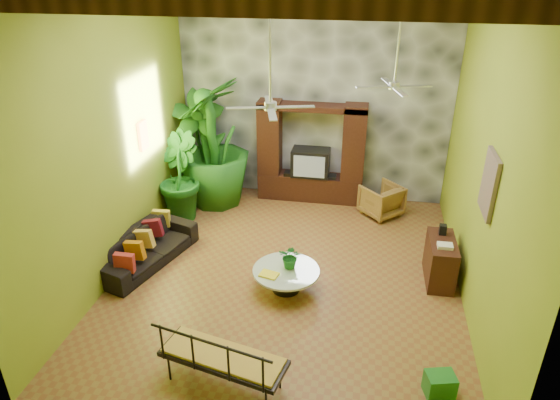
% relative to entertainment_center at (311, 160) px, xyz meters
% --- Properties ---
extents(ground, '(7.00, 7.00, 0.00)m').
position_rel_entertainment_center_xyz_m(ground, '(0.00, -3.14, -0.97)').
color(ground, brown).
rests_on(ground, ground).
extents(back_wall, '(6.00, 0.02, 5.00)m').
position_rel_entertainment_center_xyz_m(back_wall, '(0.00, 0.36, 1.53)').
color(back_wall, olive).
rests_on(back_wall, ground).
extents(left_wall, '(0.02, 7.00, 5.00)m').
position_rel_entertainment_center_xyz_m(left_wall, '(-3.00, -3.14, 1.53)').
color(left_wall, olive).
rests_on(left_wall, ground).
extents(right_wall, '(0.02, 7.00, 5.00)m').
position_rel_entertainment_center_xyz_m(right_wall, '(3.00, -3.14, 1.53)').
color(right_wall, olive).
rests_on(right_wall, ground).
extents(stone_accent_wall, '(5.98, 0.10, 4.98)m').
position_rel_entertainment_center_xyz_m(stone_accent_wall, '(0.00, 0.30, 1.53)').
color(stone_accent_wall, '#3E4046').
rests_on(stone_accent_wall, ground).
extents(entertainment_center, '(2.40, 0.55, 2.30)m').
position_rel_entertainment_center_xyz_m(entertainment_center, '(0.00, 0.00, 0.00)').
color(entertainment_center, black).
rests_on(entertainment_center, ground).
extents(ceiling_fan_front, '(1.28, 1.28, 1.86)m').
position_rel_entertainment_center_xyz_m(ceiling_fan_front, '(-0.20, -3.54, 2.44)').
color(ceiling_fan_front, silver).
rests_on(ceiling_fan_front, ceiling).
extents(ceiling_fan_back, '(1.28, 1.28, 1.86)m').
position_rel_entertainment_center_xyz_m(ceiling_fan_back, '(1.60, -1.94, 2.44)').
color(ceiling_fan_back, silver).
rests_on(ceiling_fan_back, ceiling).
extents(wall_art_mask, '(0.06, 0.32, 0.55)m').
position_rel_entertainment_center_xyz_m(wall_art_mask, '(-2.96, -2.14, 1.13)').
color(wall_art_mask, gold).
rests_on(wall_art_mask, left_wall).
extents(wall_art_painting, '(0.06, 0.70, 0.90)m').
position_rel_entertainment_center_xyz_m(wall_art_painting, '(2.96, -3.74, 1.33)').
color(wall_art_painting, '#22557D').
rests_on(wall_art_painting, right_wall).
extents(sofa, '(1.43, 2.29, 0.63)m').
position_rel_entertainment_center_xyz_m(sofa, '(-2.65, -3.23, -0.65)').
color(sofa, black).
rests_on(sofa, ground).
extents(wicker_armchair, '(1.07, 1.08, 0.70)m').
position_rel_entertainment_center_xyz_m(wicker_armchair, '(1.64, -0.52, -0.61)').
color(wicker_armchair, olive).
rests_on(wicker_armchair, ground).
extents(tall_plant_a, '(1.58, 1.45, 2.49)m').
position_rel_entertainment_center_xyz_m(tall_plant_a, '(-2.54, -0.28, 0.28)').
color(tall_plant_a, '#24671B').
rests_on(tall_plant_a, ground).
extents(tall_plant_b, '(1.28, 1.34, 1.91)m').
position_rel_entertainment_center_xyz_m(tall_plant_b, '(-2.65, -1.40, -0.01)').
color(tall_plant_b, '#17581A').
rests_on(tall_plant_b, ground).
extents(tall_plant_c, '(1.84, 1.84, 2.87)m').
position_rel_entertainment_center_xyz_m(tall_plant_c, '(-2.11, -0.55, 0.47)').
color(tall_plant_c, '#206219').
rests_on(tall_plant_c, ground).
extents(coffee_table, '(1.14, 1.14, 0.40)m').
position_rel_entertainment_center_xyz_m(coffee_table, '(0.06, -3.59, -0.71)').
color(coffee_table, black).
rests_on(coffee_table, ground).
extents(centerpiece_plant, '(0.44, 0.40, 0.42)m').
position_rel_entertainment_center_xyz_m(centerpiece_plant, '(0.12, -3.50, -0.36)').
color(centerpiece_plant, '#19621F').
rests_on(centerpiece_plant, coffee_table).
extents(yellow_tray, '(0.34, 0.28, 0.03)m').
position_rel_entertainment_center_xyz_m(yellow_tray, '(-0.20, -3.81, -0.55)').
color(yellow_tray, yellow).
rests_on(yellow_tray, coffee_table).
extents(iron_bench, '(1.77, 0.96, 0.57)m').
position_rel_entertainment_center_xyz_m(iron_bench, '(-0.40, -5.88, -0.44)').
color(iron_bench, black).
rests_on(iron_bench, ground).
extents(side_console, '(0.46, 0.99, 0.79)m').
position_rel_entertainment_center_xyz_m(side_console, '(2.65, -2.82, -0.57)').
color(side_console, '#321E10').
rests_on(side_console, ground).
extents(green_bin, '(0.43, 0.36, 0.33)m').
position_rel_entertainment_center_xyz_m(green_bin, '(2.42, -5.47, -0.80)').
color(green_bin, '#1B652A').
rests_on(green_bin, ground).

